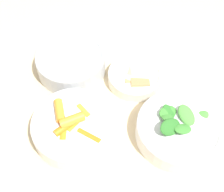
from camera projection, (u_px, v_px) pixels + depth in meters
The scene contains 5 objects.
dining_table at pixel (128, 121), 0.90m from camera, with size 1.04×1.09×0.75m.
bowl_carrots at pixel (72, 127), 0.73m from camera, with size 0.20×0.20×0.07m.
bowl_greens at pixel (176, 129), 0.73m from camera, with size 0.20×0.20×0.09m.
bowl_beans_hotdog at pixel (70, 63), 0.85m from camera, with size 0.19×0.19×0.06m.
bowl_cookies at pixel (133, 76), 0.83m from camera, with size 0.14×0.14×0.04m.
Camera 1 is at (-0.46, -0.00, 1.42)m, focal length 50.00 mm.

